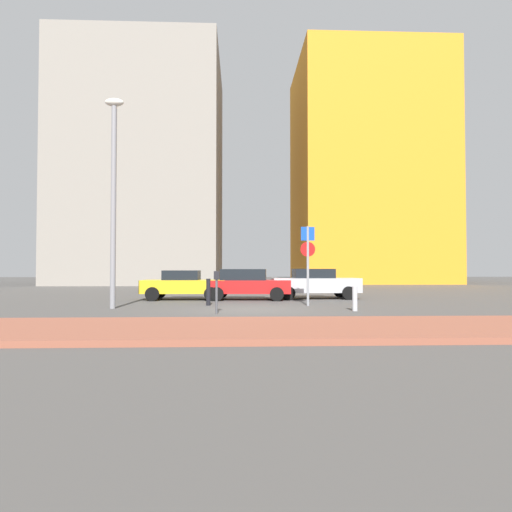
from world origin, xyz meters
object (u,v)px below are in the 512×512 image
(parked_car_yellow, at_px, (184,285))
(traffic_bollard_near, at_px, (355,299))
(parking_meter, at_px, (217,286))
(traffic_bollard_mid, at_px, (208,292))
(parked_car_red, at_px, (247,284))
(street_lamp, at_px, (114,186))
(parked_car_silver, at_px, (315,283))
(parking_sign_post, at_px, (308,255))

(parked_car_yellow, bearing_deg, traffic_bollard_near, -41.14)
(parking_meter, bearing_deg, traffic_bollard_mid, 98.46)
(parked_car_yellow, height_order, parked_car_red, parked_car_red)
(parking_meter, xyz_separation_m, traffic_bollard_near, (4.82, 0.76, -0.48))
(parked_car_yellow, distance_m, street_lamp, 6.34)
(parking_meter, height_order, street_lamp, street_lamp)
(parked_car_red, height_order, traffic_bollard_mid, parked_car_red)
(parked_car_red, distance_m, street_lamp, 7.74)
(parked_car_red, xyz_separation_m, parked_car_silver, (3.39, 0.63, 0.00))
(parked_car_silver, height_order, traffic_bollard_near, parked_car_silver)
(parked_car_red, height_order, street_lamp, street_lamp)
(parked_car_red, height_order, parking_meter, parked_car_red)
(parked_car_silver, height_order, parking_meter, parked_car_silver)
(parked_car_red, height_order, parking_sign_post, parking_sign_post)
(parking_sign_post, distance_m, traffic_bollard_near, 3.04)
(street_lamp, bearing_deg, parked_car_red, 40.90)
(street_lamp, relative_size, traffic_bollard_near, 9.15)
(parking_sign_post, distance_m, traffic_bollard_mid, 4.28)
(parking_sign_post, bearing_deg, parked_car_red, 124.74)
(parked_car_red, bearing_deg, parked_car_yellow, 176.94)
(street_lamp, bearing_deg, parked_car_silver, 30.72)
(parked_car_red, relative_size, street_lamp, 0.53)
(traffic_bollard_near, bearing_deg, parked_car_yellow, 138.86)
(street_lamp, relative_size, traffic_bollard_mid, 7.32)
(parking_sign_post, distance_m, street_lamp, 7.97)
(traffic_bollard_near, bearing_deg, parking_meter, -171.09)
(parked_car_yellow, bearing_deg, parked_car_red, -3.06)
(parked_car_silver, bearing_deg, parking_sign_post, -103.72)
(parking_meter, height_order, traffic_bollard_mid, parking_meter)
(parked_car_silver, bearing_deg, parked_car_yellow, -175.82)
(parked_car_red, relative_size, parked_car_silver, 0.98)
(parking_sign_post, xyz_separation_m, street_lamp, (-7.48, -0.96, 2.58))
(parked_car_silver, distance_m, parking_meter, 8.39)
(parking_meter, bearing_deg, street_lamp, 152.74)
(parked_car_yellow, relative_size, parking_sign_post, 1.24)
(parked_car_yellow, height_order, traffic_bollard_mid, parked_car_yellow)
(parked_car_red, xyz_separation_m, parking_sign_post, (2.39, -3.45, 1.25))
(parking_meter, relative_size, traffic_bollard_mid, 1.30)
(traffic_bollard_near, bearing_deg, traffic_bollard_mid, 154.55)
(parked_car_yellow, height_order, parking_meter, parking_meter)
(parked_car_red, relative_size, parking_meter, 2.96)
(parked_car_red, xyz_separation_m, street_lamp, (-5.09, -4.41, 3.83))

